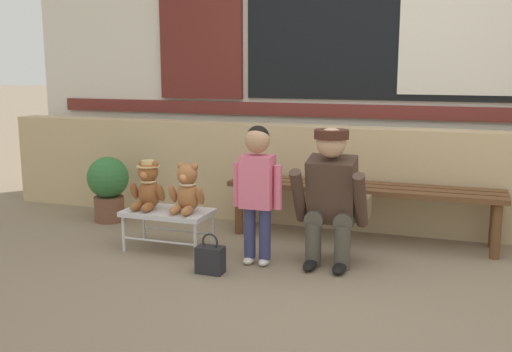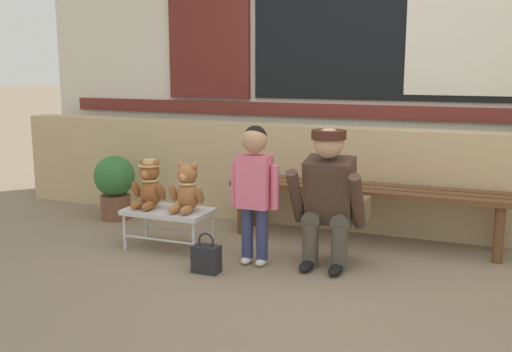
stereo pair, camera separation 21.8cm
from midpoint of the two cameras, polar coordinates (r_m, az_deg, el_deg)
The scene contains 11 objects.
ground_plane at distance 3.78m, azimuth 5.34°, elevation -10.47°, with size 60.00×60.00×0.00m, color #84725B.
brick_low_wall at distance 5.01m, azimuth 9.39°, elevation -0.26°, with size 6.86×0.25×0.85m, color tan.
shop_facade at distance 5.46m, azimuth 10.90°, elevation 15.96°, with size 7.00×0.26×3.77m.
wooden_bench_long at distance 4.67m, azimuth 8.82°, elevation -1.69°, with size 2.10×0.40×0.44m.
small_display_bench at distance 4.47m, azimuth -9.81°, elevation -3.67°, with size 0.64×0.36×0.30m.
teddy_bear_with_hat at distance 4.51m, azimuth -11.65°, elevation -0.93°, with size 0.28×0.27×0.36m.
teddy_bear_plain at distance 4.36m, azimuth -8.04°, elevation -1.33°, with size 0.28×0.26×0.36m.
child_standing at distance 4.02m, azimuth -1.42°, elevation -0.37°, with size 0.35×0.18×0.96m.
adult_crouching at distance 4.06m, azimuth 5.82°, elevation -1.91°, with size 0.50×0.49×0.95m.
handbag_on_ground at distance 3.98m, azimuth -5.97°, elevation -7.90°, with size 0.18×0.11×0.27m.
potted_plant at distance 5.39m, azimuth -15.07°, elevation -0.84°, with size 0.36×0.36×0.57m.
Camera 1 is at (0.74, -3.47, 1.35)m, focal length 41.87 mm.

